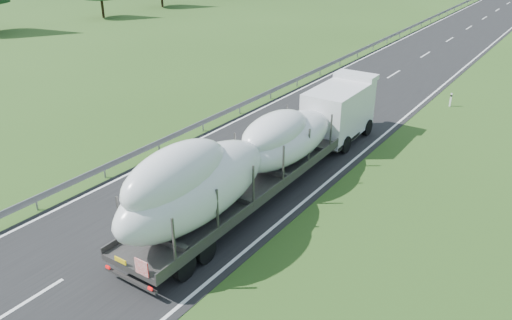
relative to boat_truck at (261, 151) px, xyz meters
The scene contains 2 objects.
ground 11.63m from the boat_truck, 102.60° to the right, with size 400.00×400.00×0.00m, color #264617.
boat_truck is the anchor object (origin of this frame).
Camera 1 is at (14.51, -6.74, 12.09)m, focal length 35.00 mm.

